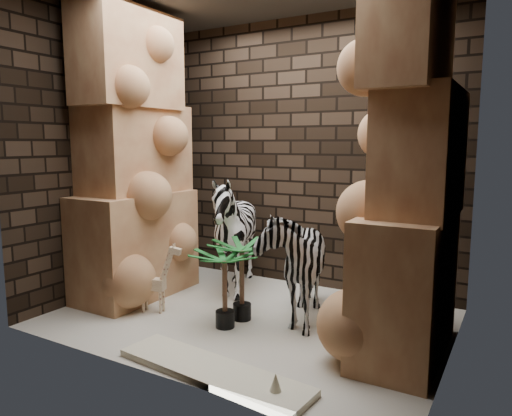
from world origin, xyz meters
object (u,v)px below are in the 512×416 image
Objects in this scene: giraffe_toy at (153,276)px; surfboard at (212,371)px; zebra_right at (294,253)px; palm_back at (225,289)px; zebra_left at (234,241)px; palm_front at (242,280)px.

surfboard is at bearing -47.53° from giraffe_toy.
zebra_right is 0.72m from palm_back.
zebra_left is 0.95m from palm_back.
zebra_right is 1.41m from surfboard.
giraffe_toy is at bearing -176.65° from zebra_right.
giraffe_toy is at bearing -177.99° from palm_back.
surfboard is at bearing -62.48° from palm_back.
palm_front is at bearing -31.69° from zebra_left.
zebra_left is at bearing 140.27° from zebra_right.
zebra_right is at bearing 0.31° from zebra_left.
palm_front is (0.85, 0.26, 0.02)m from giraffe_toy.
zebra_right is 0.91m from zebra_left.
palm_back is at bearing -98.00° from palm_front.
palm_back is at bearing -42.43° from zebra_left.
palm_back is 0.46× the size of surfboard.
zebra_left reaches higher than giraffe_toy.
giraffe_toy is at bearing -94.97° from zebra_left.
zebra_left is 0.84× the size of surfboard.
zebra_right is 0.97× the size of zebra_left.
palm_front is at bearing 82.00° from palm_back.
giraffe_toy is at bearing 154.23° from surfboard.
giraffe_toy is 1.46m from surfboard.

